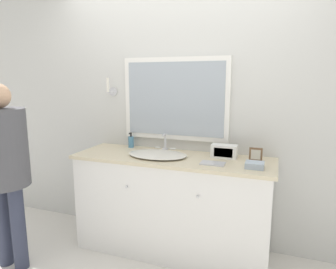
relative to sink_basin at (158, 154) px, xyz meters
name	(u,v)px	position (x,y,z in m)	size (l,w,h in m)	color
ground_plane	(161,268)	(0.13, -0.27, -0.93)	(14.00, 14.00, 0.00)	silver
wall_back	(183,113)	(0.13, 0.34, 0.35)	(8.00, 0.18, 2.55)	silver
vanity_counter	(172,205)	(0.13, 0.02, -0.47)	(1.79, 0.58, 0.91)	white
sink_basin	(158,154)	(0.00, 0.00, 0.00)	(0.54, 0.41, 0.17)	silver
soap_bottle	(131,142)	(-0.38, 0.23, 0.04)	(0.06, 0.06, 0.15)	teal
appliance_box	(224,151)	(0.57, 0.15, 0.04)	(0.22, 0.11, 0.12)	white
picture_frame	(256,154)	(0.84, 0.14, 0.04)	(0.11, 0.01, 0.11)	brown
hand_towel_near_sink	(255,165)	(0.85, -0.08, 0.01)	(0.14, 0.12, 0.05)	#A8B7C6
metal_tray	(213,163)	(0.52, -0.08, -0.01)	(0.20, 0.13, 0.01)	silver
person	(4,158)	(-1.08, -0.67, 0.04)	(0.39, 0.39, 1.57)	#33384C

